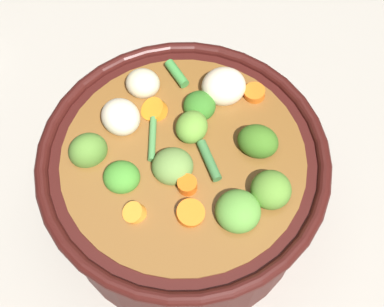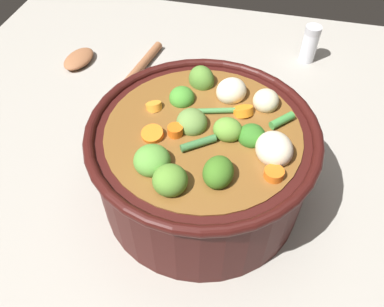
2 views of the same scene
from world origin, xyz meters
TOP-DOWN VIEW (x-y plane):
  - ground_plane at (0.00, 0.00)m, footprint 1.10×1.10m
  - cooking_pot at (-0.00, 0.00)m, footprint 0.30×0.30m

SIDE VIEW (x-z plane):
  - ground_plane at x=0.00m, z-range 0.00..0.00m
  - cooking_pot at x=0.00m, z-range -0.01..0.15m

